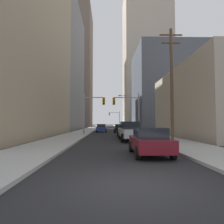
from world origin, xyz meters
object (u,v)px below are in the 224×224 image
Objects in this scene: pickup_truck_silver at (131,131)px; sedan_black at (120,128)px; traffic_signal_far_right at (115,116)px; traffic_signal_near_left at (93,107)px; sedan_green at (125,131)px; traffic_signal_near_right at (127,107)px; sedan_blue at (101,128)px; sedan_maroon at (150,141)px.

pickup_truck_silver reaches higher than sedan_black.
traffic_signal_far_right reaches higher than pickup_truck_silver.
traffic_signal_near_left is 44.27m from traffic_signal_far_right.
traffic_signal_far_right reaches higher than sedan_black.
sedan_green is 10.43m from sedan_black.
traffic_signal_near_right is at bearing 0.01° from traffic_signal_near_left.
traffic_signal_near_right reaches higher than sedan_green.
traffic_signal_near_right reaches higher than sedan_black.
pickup_truck_silver is 1.28× the size of sedan_green.
traffic_signal_far_right is at bearing 88.98° from sedan_black.
sedan_green is at bearing -89.54° from sedan_black.
traffic_signal_far_right is (3.92, 34.48, 3.28)m from sedan_blue.
sedan_maroon is at bearing -83.03° from sedan_blue.
sedan_blue is 0.71× the size of traffic_signal_far_right.
sedan_black is at bearing -91.02° from traffic_signal_far_right.
sedan_maroon is 0.70× the size of traffic_signal_far_right.
sedan_green is at bearing 90.02° from sedan_maroon.
sedan_black is 0.70× the size of traffic_signal_near_left.
traffic_signal_far_right is (0.57, 61.88, 3.28)m from sedan_maroon.
sedan_maroon is 0.99× the size of sedan_green.
traffic_signal_far_right is (-0.04, 44.00, 0.00)m from traffic_signal_near_right.
traffic_signal_near_left is (-4.21, -7.02, 3.24)m from sedan_black.
sedan_blue is at bearing 112.59° from traffic_signal_near_right.
traffic_signal_near_left reaches higher than sedan_green.
sedan_blue is 34.85m from traffic_signal_far_right.
traffic_signal_near_right is at bearing 86.26° from pickup_truck_silver.
sedan_blue is at bearing 96.97° from sedan_maroon.
traffic_signal_near_right is (4.91, 0.00, 0.04)m from traffic_signal_near_left.
sedan_maroon is at bearing -90.53° from traffic_signal_far_right.
sedan_blue is at bearing 84.30° from traffic_signal_near_left.
traffic_signal_far_right is (0.66, 36.98, 3.28)m from sedan_black.
traffic_signal_far_right is (0.53, 52.78, 3.12)m from pickup_truck_silver.
traffic_signal_far_right is at bearing 89.47° from sedan_maroon.
sedan_black is (-0.09, 24.90, 0.00)m from sedan_maroon.
traffic_signal_near_left is (-4.34, 8.78, 3.07)m from pickup_truck_silver.
pickup_truck_silver is at bearing -89.53° from sedan_green.
traffic_signal_near_right is (0.62, 3.42, 3.28)m from sedan_green.
sedan_black is 0.70× the size of traffic_signal_near_right.
sedan_green is (-0.04, 5.36, -0.16)m from pickup_truck_silver.
pickup_truck_silver is 0.91× the size of traffic_signal_near_left.
pickup_truck_silver is 10.27m from traffic_signal_near_left.
traffic_signal_near_right reaches higher than pickup_truck_silver.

